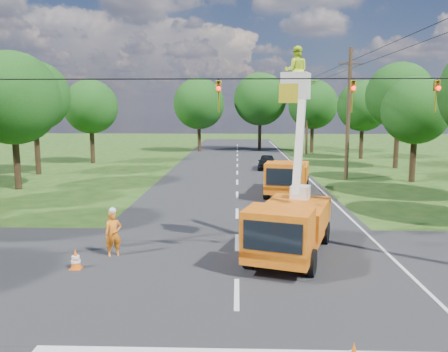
{
  "coord_description": "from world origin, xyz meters",
  "views": [
    {
      "loc": [
        0.0,
        -12.01,
        5.31
      ],
      "look_at": [
        -0.55,
        6.03,
        2.6
      ],
      "focal_mm": 35.0,
      "sensor_mm": 36.0,
      "label": 1
    }
  ],
  "objects_px": {
    "bucket_truck": "(290,213)",
    "traffic_cone_3": "(291,209)",
    "second_truck": "(287,177)",
    "tree_right_d": "(399,96)",
    "tree_right_e": "(363,106)",
    "pole_right_mid": "(348,113)",
    "tree_left_e": "(34,96)",
    "distant_car": "(267,162)",
    "traffic_cone_7": "(293,185)",
    "tree_right_c": "(416,111)",
    "tree_left_d": "(12,98)",
    "tree_left_f": "(91,107)",
    "tree_far_a": "(199,104)",
    "tree_far_b": "(260,99)",
    "traffic_cone_4": "(76,259)",
    "traffic_cone_2": "(283,215)",
    "pole_right_far": "(307,112)",
    "tree_far_c": "(313,105)",
    "ground_worker": "(113,234)"
  },
  "relations": [
    {
      "from": "bucket_truck",
      "to": "traffic_cone_3",
      "type": "xyz_separation_m",
      "value": [
        0.79,
        6.32,
        -1.26
      ]
    },
    {
      "from": "second_truck",
      "to": "tree_right_d",
      "type": "relative_size",
      "value": 0.66
    },
    {
      "from": "tree_right_d",
      "to": "traffic_cone_3",
      "type": "bearing_deg",
      "value": -122.19
    },
    {
      "from": "tree_right_e",
      "to": "pole_right_mid",
      "type": "bearing_deg",
      "value": -109.46
    },
    {
      "from": "tree_left_e",
      "to": "distant_car",
      "type": "bearing_deg",
      "value": 10.79
    },
    {
      "from": "traffic_cone_3",
      "to": "tree_right_e",
      "type": "relative_size",
      "value": 0.08
    },
    {
      "from": "second_truck",
      "to": "tree_left_e",
      "type": "distance_m",
      "value": 22.42
    },
    {
      "from": "traffic_cone_7",
      "to": "tree_right_c",
      "type": "distance_m",
      "value": 11.3
    },
    {
      "from": "tree_left_d",
      "to": "tree_left_f",
      "type": "height_order",
      "value": "tree_left_d"
    },
    {
      "from": "tree_far_a",
      "to": "tree_far_b",
      "type": "relative_size",
      "value": 0.92
    },
    {
      "from": "traffic_cone_4",
      "to": "tree_far_b",
      "type": "height_order",
      "value": "tree_far_b"
    },
    {
      "from": "pole_right_mid",
      "to": "tree_left_f",
      "type": "bearing_deg",
      "value": 156.77
    },
    {
      "from": "distant_car",
      "to": "second_truck",
      "type": "bearing_deg",
      "value": -82.34
    },
    {
      "from": "traffic_cone_4",
      "to": "tree_right_d",
      "type": "bearing_deg",
      "value": 53.27
    },
    {
      "from": "traffic_cone_4",
      "to": "tree_far_a",
      "type": "distance_m",
      "value": 43.49
    },
    {
      "from": "tree_right_c",
      "to": "tree_far_b",
      "type": "xyz_separation_m",
      "value": [
        -10.2,
        26.0,
        1.5
      ]
    },
    {
      "from": "tree_far_a",
      "to": "tree_right_e",
      "type": "bearing_deg",
      "value": -23.05
    },
    {
      "from": "traffic_cone_2",
      "to": "tree_right_c",
      "type": "distance_m",
      "value": 17.41
    },
    {
      "from": "bucket_truck",
      "to": "traffic_cone_7",
      "type": "xyz_separation_m",
      "value": [
        1.86,
        13.66,
        -1.26
      ]
    },
    {
      "from": "tree_right_c",
      "to": "tree_right_e",
      "type": "relative_size",
      "value": 0.91
    },
    {
      "from": "pole_right_far",
      "to": "tree_far_a",
      "type": "bearing_deg",
      "value": 167.47
    },
    {
      "from": "tree_right_e",
      "to": "pole_right_far",
      "type": "bearing_deg",
      "value": 136.67
    },
    {
      "from": "traffic_cone_2",
      "to": "pole_right_mid",
      "type": "bearing_deg",
      "value": 65.18
    },
    {
      "from": "tree_right_c",
      "to": "tree_far_c",
      "type": "distance_m",
      "value": 23.31
    },
    {
      "from": "traffic_cone_4",
      "to": "tree_right_c",
      "type": "xyz_separation_m",
      "value": [
        18.62,
        19.1,
        4.95
      ]
    },
    {
      "from": "traffic_cone_3",
      "to": "tree_right_e",
      "type": "bearing_deg",
      "value": 67.84
    },
    {
      "from": "tree_right_e",
      "to": "tree_far_c",
      "type": "height_order",
      "value": "tree_far_c"
    },
    {
      "from": "tree_far_c",
      "to": "traffic_cone_3",
      "type": "bearing_deg",
      "value": -101.2
    },
    {
      "from": "traffic_cone_7",
      "to": "tree_right_c",
      "type": "bearing_deg",
      "value": 22.2
    },
    {
      "from": "bucket_truck",
      "to": "ground_worker",
      "type": "bearing_deg",
      "value": -160.17
    },
    {
      "from": "tree_left_d",
      "to": "bucket_truck",
      "type": "bearing_deg",
      "value": -38.54
    },
    {
      "from": "traffic_cone_3",
      "to": "traffic_cone_4",
      "type": "height_order",
      "value": "same"
    },
    {
      "from": "tree_far_b",
      "to": "tree_far_c",
      "type": "distance_m",
      "value": 7.2
    },
    {
      "from": "second_truck",
      "to": "tree_right_c",
      "type": "bearing_deg",
      "value": 41.23
    },
    {
      "from": "tree_left_f",
      "to": "bucket_truck",
      "type": "bearing_deg",
      "value": -59.57
    },
    {
      "from": "traffic_cone_7",
      "to": "tree_far_c",
      "type": "relative_size",
      "value": 0.08
    },
    {
      "from": "distant_car",
      "to": "tree_left_e",
      "type": "relative_size",
      "value": 0.41
    },
    {
      "from": "tree_right_d",
      "to": "tree_right_e",
      "type": "xyz_separation_m",
      "value": [
        -1.0,
        8.0,
        -0.87
      ]
    },
    {
      "from": "tree_left_d",
      "to": "tree_right_e",
      "type": "distance_m",
      "value": 35.06
    },
    {
      "from": "distant_car",
      "to": "traffic_cone_7",
      "type": "relative_size",
      "value": 5.46
    },
    {
      "from": "traffic_cone_7",
      "to": "pole_right_mid",
      "type": "bearing_deg",
      "value": 45.82
    },
    {
      "from": "distant_car",
      "to": "traffic_cone_3",
      "type": "relative_size",
      "value": 5.46
    },
    {
      "from": "traffic_cone_3",
      "to": "tree_left_f",
      "type": "bearing_deg",
      "value": 128.33
    },
    {
      "from": "traffic_cone_4",
      "to": "tree_right_c",
      "type": "height_order",
      "value": "tree_right_c"
    },
    {
      "from": "pole_right_far",
      "to": "distant_car",
      "type": "bearing_deg",
      "value": -112.11
    },
    {
      "from": "tree_right_c",
      "to": "tree_right_d",
      "type": "height_order",
      "value": "tree_right_d"
    },
    {
      "from": "traffic_cone_2",
      "to": "tree_right_d",
      "type": "distance_m",
      "value": 24.93
    },
    {
      "from": "traffic_cone_2",
      "to": "traffic_cone_7",
      "type": "bearing_deg",
      "value": 79.75
    },
    {
      "from": "tree_left_f",
      "to": "tree_far_a",
      "type": "distance_m",
      "value": 16.29
    },
    {
      "from": "pole_right_far",
      "to": "tree_right_c",
      "type": "relative_size",
      "value": 1.28
    }
  ]
}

